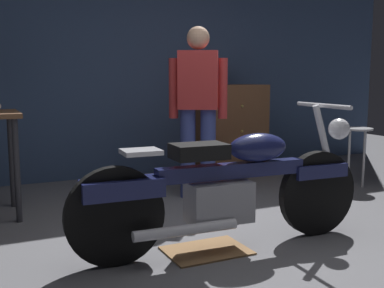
% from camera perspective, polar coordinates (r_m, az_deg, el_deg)
% --- Properties ---
extents(ground_plane, '(12.00, 12.00, 0.00)m').
position_cam_1_polar(ground_plane, '(3.38, 5.62, -12.50)').
color(ground_plane, slate).
extents(back_wall, '(8.00, 0.12, 3.10)m').
position_cam_1_polar(back_wall, '(5.75, -8.99, 11.61)').
color(back_wall, '#384C70').
rests_on(back_wall, ground_plane).
extents(motorcycle, '(2.19, 0.60, 1.00)m').
position_cam_1_polar(motorcycle, '(3.25, 4.40, -5.03)').
color(motorcycle, black).
rests_on(motorcycle, ground_plane).
extents(person_standing, '(0.51, 0.38, 1.67)m').
position_cam_1_polar(person_standing, '(4.58, 0.74, 4.82)').
color(person_standing, '#3B4890').
rests_on(person_standing, ground_plane).
extents(shop_stool, '(0.32, 0.32, 0.64)m').
position_cam_1_polar(shop_stool, '(5.45, 19.43, 0.37)').
color(shop_stool, '#B2B2B7').
rests_on(shop_stool, ground_plane).
extents(wooden_dresser, '(0.80, 0.47, 1.10)m').
position_cam_1_polar(wooden_dresser, '(5.83, 4.90, 1.79)').
color(wooden_dresser, brown).
rests_on(wooden_dresser, ground_plane).
extents(drip_tray, '(0.56, 0.40, 0.01)m').
position_cam_1_polar(drip_tray, '(3.31, 1.78, -12.81)').
color(drip_tray, olive).
rests_on(drip_tray, ground_plane).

